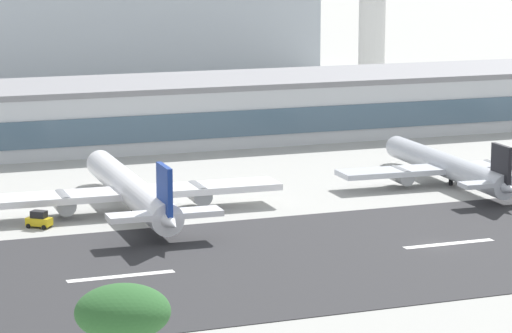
{
  "coord_description": "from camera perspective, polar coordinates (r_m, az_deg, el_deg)",
  "views": [
    {
      "loc": [
        -70.32,
        -123.72,
        35.81
      ],
      "look_at": [
        -11.8,
        30.7,
        5.1
      ],
      "focal_mm": 84.49,
      "sensor_mm": 36.0,
      "label": 1
    }
  ],
  "objects": [
    {
      "name": "airliner_navy_tail_gate_1",
      "position": [
        161.86,
        -5.84,
        -1.2
      ],
      "size": [
        41.44,
        46.0,
        9.6
      ],
      "rotation": [
        0.0,
        0.0,
        1.54
      ],
      "color": "white",
      "rests_on": "ground_plane"
    },
    {
      "name": "distant_hotel_block",
      "position": [
        332.96,
        -5.42,
        7.32
      ],
      "size": [
        92.82,
        31.68,
        34.85
      ],
      "primitive_type": "cube",
      "color": "#A8B2BC",
      "rests_on": "ground_plane"
    },
    {
      "name": "terminal_building",
      "position": [
        221.67,
        -3.44,
        2.69
      ],
      "size": [
        173.92,
        26.83,
        11.26
      ],
      "color": "silver",
      "rests_on": "ground_plane"
    },
    {
      "name": "runway_centreline_dash_4",
      "position": [
        147.41,
        9.12,
        -3.63
      ],
      "size": [
        12.0,
        1.2,
        0.01
      ],
      "primitive_type": "cube",
      "color": "white",
      "rests_on": "runway_strip"
    },
    {
      "name": "palm_tree_0",
      "position": [
        77.12,
        -6.32,
        -7.04
      ],
      "size": [
        6.13,
        6.13,
        14.56
      ],
      "color": "brown",
      "rests_on": "ground_plane"
    },
    {
      "name": "runway_strip",
      "position": [
        146.7,
        8.61,
        -3.7
      ],
      "size": [
        800.0,
        41.53,
        0.08
      ],
      "primitive_type": "cube",
      "color": "#2D2D30",
      "rests_on": "ground_plane"
    },
    {
      "name": "runway_centreline_dash_3",
      "position": [
        132.45,
        -6.4,
        -5.18
      ],
      "size": [
        12.0,
        1.2,
        0.01
      ],
      "primitive_type": "cube",
      "color": "white",
      "rests_on": "runway_strip"
    },
    {
      "name": "airliner_black_tail_gate_2",
      "position": [
        182.7,
        9.2,
        -0.04
      ],
      "size": [
        34.89,
        40.67,
        8.48
      ],
      "rotation": [
        0.0,
        0.0,
        1.53
      ],
      "color": "silver",
      "rests_on": "ground_plane"
    },
    {
      "name": "service_baggage_tug_2",
      "position": [
        156.26,
        -10.23,
        -2.49
      ],
      "size": [
        3.48,
        3.29,
        2.2
      ],
      "rotation": [
        0.0,
        0.0,
        5.58
      ],
      "color": "gold",
      "rests_on": "ground_plane"
    },
    {
      "name": "ground_plane",
      "position": [
        146.74,
        8.6,
        -3.71
      ],
      "size": [
        1400.0,
        1400.0,
        0.0
      ],
      "primitive_type": "plane",
      "color": "#A8A8A3"
    }
  ]
}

